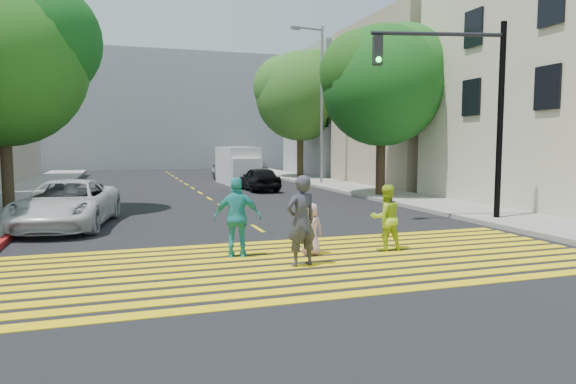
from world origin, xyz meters
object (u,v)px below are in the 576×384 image
tree_left (4,54)px  pedestrian_child (311,229)px  tree_right_near (383,79)px  tree_right_far (301,91)px  dark_car_near (259,179)px  white_sedan (67,204)px  traffic_signal (466,93)px  pedestrian_man (301,221)px  dark_car_parked (256,171)px  pedestrian_extra (238,217)px  silver_car (225,169)px  white_van (238,167)px  pedestrian_woman (386,218)px

tree_left → pedestrian_child: size_ratio=6.92×
tree_right_near → tree_right_far: 14.04m
dark_car_near → white_sedan: bearing=46.7°
dark_car_near → tree_right_far: bearing=-124.6°
traffic_signal → pedestrian_man: bearing=-136.6°
tree_right_near → traffic_signal: tree_right_near is taller
pedestrian_child → dark_car_parked: bearing=-104.2°
pedestrian_man → pedestrian_extra: pedestrian_man is taller
white_sedan → dark_car_parked: size_ratio=1.43×
tree_left → dark_car_parked: 20.30m
tree_right_far → pedestrian_child: (-8.64, -25.00, -5.80)m
silver_car → dark_car_near: bearing=97.0°
pedestrian_extra → silver_car: bearing=-85.1°
pedestrian_child → tree_right_far: bearing=-111.7°
dark_car_near → pedestrian_child: bearing=77.2°
dark_car_parked → tree_left: bearing=-132.0°
tree_right_far → pedestrian_extra: 27.33m
silver_car → white_van: 6.01m
traffic_signal → silver_car: bearing=111.2°
white_sedan → dark_car_near: size_ratio=1.36×
pedestrian_woman → white_sedan: (-7.71, 6.15, -0.07)m
tree_left → pedestrian_woman: 14.76m
tree_left → tree_right_near: size_ratio=1.02×
pedestrian_child → tree_right_near: bearing=-127.9°
pedestrian_woman → silver_car: bearing=-90.7°
dark_car_near → tree_right_near: bearing=130.6°
pedestrian_woman → silver_car: (1.35, 27.14, -0.14)m
pedestrian_man → white_van: 22.31m
tree_right_near → tree_right_far: (0.84, 13.99, 0.78)m
tree_right_far → traffic_signal: (-2.11, -21.85, -2.20)m
pedestrian_woman → white_sedan: pedestrian_woman is taller
pedestrian_child → white_sedan: 8.39m
pedestrian_extra → dark_car_parked: pedestrian_extra is taller
pedestrian_child → white_van: size_ratio=0.24×
pedestrian_woman → traffic_signal: traffic_signal is taller
tree_right_far → white_van: size_ratio=1.87×
traffic_signal → dark_car_near: bearing=118.5°
pedestrian_extra → pedestrian_child: bearing=-174.5°
pedestrian_extra → white_van: (4.65, 20.78, 0.21)m
dark_car_near → white_van: (-0.06, 4.90, 0.46)m
pedestrian_woman → pedestrian_child: size_ratio=1.31×
tree_left → pedestrian_woman: bearing=-44.5°
dark_car_near → dark_car_parked: size_ratio=1.05×
pedestrian_man → pedestrian_extra: 1.66m
pedestrian_child → dark_car_near: 16.45m
pedestrian_extra → white_sedan: (-4.12, 5.77, -0.19)m
pedestrian_man → traffic_signal: traffic_signal is taller
pedestrian_woman → white_sedan: bearing=-36.4°
pedestrian_man → pedestrian_child: 1.17m
tree_right_far → white_sedan: 24.48m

